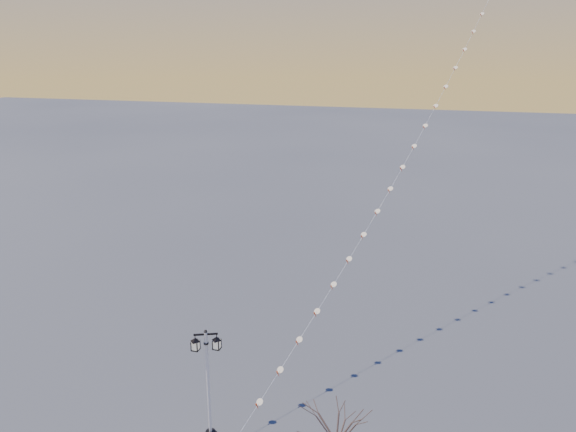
% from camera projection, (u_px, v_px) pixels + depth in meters
% --- Properties ---
extents(street_lamp, '(1.36, 0.85, 5.64)m').
position_uv_depth(street_lamp, '(208.00, 380.00, 24.54)').
color(street_lamp, black).
rests_on(street_lamp, ground).
extents(bare_tree, '(2.30, 2.30, 3.81)m').
position_uv_depth(bare_tree, '(337.00, 429.00, 22.09)').
color(bare_tree, '#46332A').
rests_on(bare_tree, ground).
extents(kite_train, '(17.03, 46.64, 36.15)m').
position_uv_depth(kite_train, '(454.00, 40.00, 38.85)').
color(kite_train, '#322219').
rests_on(kite_train, ground).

